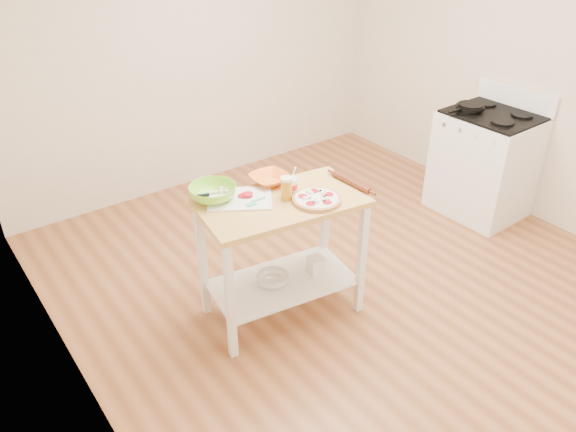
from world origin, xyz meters
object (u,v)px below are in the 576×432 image
Objects in this scene: orange_bowl at (269,179)px; gas_stove at (484,163)px; beer_pint at (286,188)px; shelf_bin at (316,264)px; rolling_pin at (351,182)px; shelf_glass_bowl at (273,279)px; knife at (209,194)px; spatula at (255,202)px; pizza at (317,199)px; skillet at (470,107)px; green_bowl at (213,193)px; cutting_board at (240,198)px; prep_island at (282,234)px; yogurt_tub at (291,186)px.

gas_stove is at bearing -3.82° from orange_bowl.
beer_pint is 0.70m from shelf_bin.
shelf_glass_bowl is (-0.56, 0.12, -0.62)m from rolling_pin.
orange_bowl reaches higher than knife.
gas_stove is 7.35× the size of spatula.
pizza is 0.20m from beer_pint.
spatula is at bearing -32.24° from knife.
skillet is at bearing 12.22° from rolling_pin.
beer_pint is 0.47m from rolling_pin.
orange_bowl is at bearing -4.09° from green_bowl.
rolling_pin is at bearing -12.83° from spatula.
cutting_board is 0.29m from orange_bowl.
prep_island is 0.58m from rolling_pin.
skillet is 2.53m from green_bowl.
gas_stove is 4.94× the size of shelf_glass_bowl.
beer_pint reaches higher than skillet.
orange_bowl reaches higher than prep_island.
pizza is 0.39m from orange_bowl.
yogurt_tub is (0.31, -0.13, 0.04)m from cutting_board.
rolling_pin reaches higher than shelf_glass_bowl.
pizza is (0.17, -0.14, 0.27)m from prep_island.
prep_island is 0.35m from pizza.
knife is (-0.52, 0.46, 0.00)m from pizza.
knife is (-2.54, 0.05, -0.06)m from skillet.
green_bowl reaches higher than knife.
prep_island is 3.60× the size of pizza.
yogurt_tub is 0.68m from shelf_glass_bowl.
prep_island is 0.42m from shelf_bin.
skillet is (-0.11, 0.17, 0.50)m from gas_stove.
pizza reaches higher than knife.
skillet is 2.06m from shelf_bin.
skillet is 1.74m from rolling_pin.
skillet reaches higher than orange_bowl.
knife reaches higher than shelf_bin.
shelf_bin is (0.16, -0.09, -0.64)m from yogurt_tub.
skillet is 2.10m from yogurt_tub.
pizza is (-2.02, -0.40, -0.06)m from skillet.
orange_bowl is at bearing 124.09° from shelf_bin.
knife is at bearing 138.74° from pizza.
beer_pint is at bearing 170.20° from shelf_bin.
cutting_board is (-0.21, 0.17, 0.27)m from prep_island.
cutting_board is 3.29× the size of beer_pint.
shelf_bin is at bearing -9.72° from shelf_glass_bowl.
pizza reaches higher than shelf_bin.
cutting_board is (-2.51, 0.08, 0.43)m from gas_stove.
shelf_glass_bowl is at bearing 170.47° from beer_pint.
skillet is at bearing 20.25° from knife.
gas_stove is 2.28m from orange_bowl.
pizza is 1.04× the size of green_bowl.
rolling_pin is (0.32, 0.04, 0.00)m from pizza.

